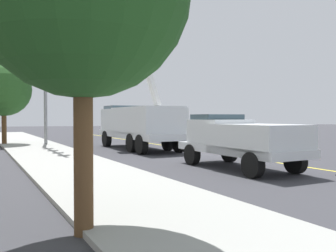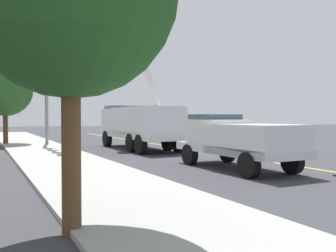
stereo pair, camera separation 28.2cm
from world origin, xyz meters
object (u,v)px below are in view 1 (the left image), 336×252
(service_pickup_truck, at_px, (240,139))
(traffic_cone_mid_front, at_px, (142,138))
(traffic_signal_mast, at_px, (51,60))
(passing_minivan, at_px, (156,128))
(utility_bucket_truck, at_px, (138,123))

(service_pickup_truck, relative_size, traffic_cone_mid_front, 7.13)
(traffic_signal_mast, bearing_deg, traffic_cone_mid_front, -72.36)
(passing_minivan, bearing_deg, utility_bucket_truck, 158.31)
(service_pickup_truck, distance_m, traffic_cone_mid_front, 14.09)
(service_pickup_truck, bearing_deg, traffic_cone_mid_front, 2.68)
(service_pickup_truck, distance_m, passing_minivan, 17.75)
(utility_bucket_truck, bearing_deg, traffic_cone_mid_front, -14.93)
(utility_bucket_truck, distance_m, passing_minivan, 8.95)
(utility_bucket_truck, distance_m, traffic_cone_mid_front, 4.96)
(service_pickup_truck, relative_size, passing_minivan, 1.16)
(utility_bucket_truck, height_order, traffic_cone_mid_front, utility_bucket_truck)
(utility_bucket_truck, xyz_separation_m, passing_minivan, (8.30, -3.30, -0.64))
(passing_minivan, height_order, traffic_cone_mid_front, passing_minivan)
(traffic_cone_mid_front, xyz_separation_m, traffic_signal_mast, (-2.00, 6.29, 5.13))
(service_pickup_truck, height_order, traffic_signal_mast, traffic_signal_mast)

